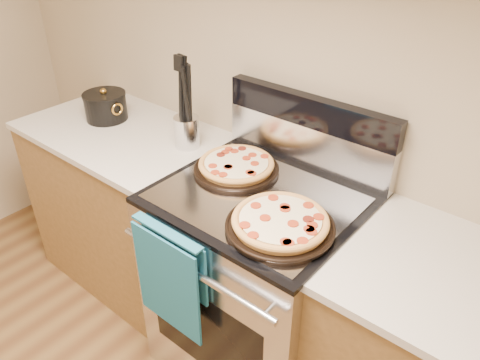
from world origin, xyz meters
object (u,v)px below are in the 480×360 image
Objects in this scene: pepperoni_pizza_front at (280,223)px; utensil_crock at (187,132)px; range_body at (258,285)px; saucepan at (106,107)px; pepperoni_pizza_back at (236,166)px.

utensil_crock is (-0.69, 0.25, 0.03)m from pepperoni_pizza_front.
range_body is at bearing -13.06° from utensil_crock.
pepperoni_pizza_front is at bearing -19.79° from utensil_crock.
range_body is 0.55m from pepperoni_pizza_front.
range_body is at bearing 144.16° from pepperoni_pizza_front.
utensil_crock reaches higher than saucepan.
utensil_crock is at bearing 5.53° from saucepan.
pepperoni_pizza_back reaches higher than range_body.
pepperoni_pizza_back is (-0.18, 0.07, 0.50)m from range_body.
pepperoni_pizza_back is 1.67× the size of saucepan.
utensil_crock reaches higher than pepperoni_pizza_back.
pepperoni_pizza_back is 0.93× the size of pepperoni_pizza_front.
utensil_crock is at bearing 160.21° from pepperoni_pizza_front.
pepperoni_pizza_front is 0.73m from utensil_crock.
pepperoni_pizza_front reaches higher than pepperoni_pizza_back.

